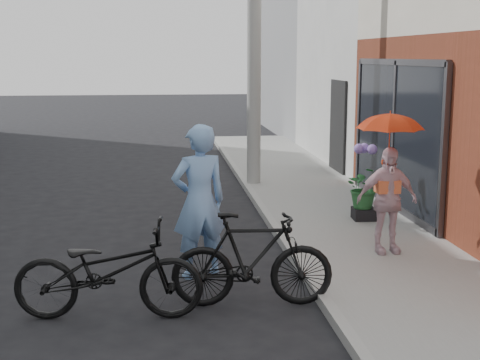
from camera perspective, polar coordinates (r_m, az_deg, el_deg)
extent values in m
plane|color=black|center=(7.86, -0.69, -9.40)|extent=(80.00, 80.00, 0.00)
cube|color=gray|center=(10.13, 10.00, -4.61)|extent=(2.20, 24.00, 0.12)
cube|color=#9E9E99|center=(9.86, 3.51, -4.89)|extent=(0.12, 24.00, 0.12)
cube|color=black|center=(11.62, 13.09, 3.75)|extent=(0.06, 3.80, 2.40)
cube|color=silver|center=(18.21, 19.65, 12.54)|extent=(8.00, 6.00, 7.00)
cube|color=gray|center=(24.69, 12.30, 12.23)|extent=(8.00, 8.00, 7.00)
cylinder|color=#9E9E99|center=(13.50, 1.23, 14.03)|extent=(0.28, 0.28, 7.00)
imported|color=#7BA5DB|center=(8.10, -3.51, -1.85)|extent=(0.79, 0.63, 1.89)
imported|color=black|center=(7.04, -11.17, -7.63)|extent=(1.99, 0.85, 1.02)
imported|color=black|center=(7.23, 1.05, -6.80)|extent=(1.77, 0.61, 1.05)
imported|color=beige|center=(8.94, 12.42, -1.70)|extent=(0.84, 0.39, 1.40)
imported|color=#E0441A|center=(8.79, 12.70, 5.08)|extent=(0.82, 0.82, 0.72)
cube|color=black|center=(10.80, 10.52, -2.85)|extent=(0.37, 0.37, 0.18)
imported|color=#265F2E|center=(10.71, 10.60, -0.61)|extent=(0.61, 0.53, 0.68)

